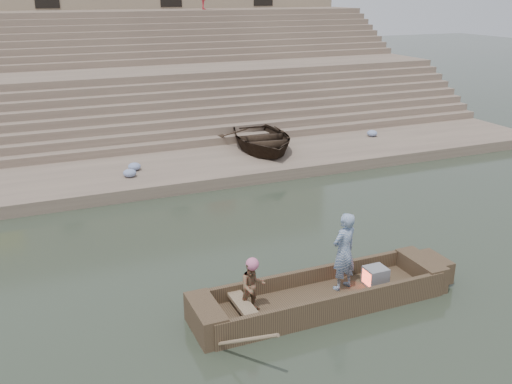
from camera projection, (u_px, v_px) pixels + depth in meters
ground at (246, 277)px, 13.24m from camera, size 120.00×120.00×0.00m
lower_landing at (160, 173)px, 20.11m from camera, size 32.00×4.00×0.40m
mid_landing at (118, 102)px, 26.20m from camera, size 32.00×3.00×2.80m
upper_landing at (94, 59)px, 31.87m from camera, size 32.00×3.00×5.20m
ghat_steps at (111, 88)px, 27.53m from camera, size 32.00×11.00×5.20m
building_wall at (79, 2)px, 34.32m from camera, size 32.00×5.07×11.20m
main_rowboat at (321, 301)px, 12.00m from camera, size 5.00×1.30×0.22m
rowboat_trim at (331, 291)px, 12.01m from camera, size 6.04×2.63×1.76m
standing_man at (344, 251)px, 12.02m from camera, size 0.72×0.57×1.73m
rowing_man at (252, 286)px, 11.27m from camera, size 0.56×0.46×1.09m
television at (375, 276)px, 12.39m from camera, size 0.46×0.42×0.40m
beached_rowboat at (261, 138)px, 22.12m from camera, size 3.69×4.78×0.91m
cloth_bundles at (225, 156)px, 20.96m from camera, size 11.03×1.96×0.26m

